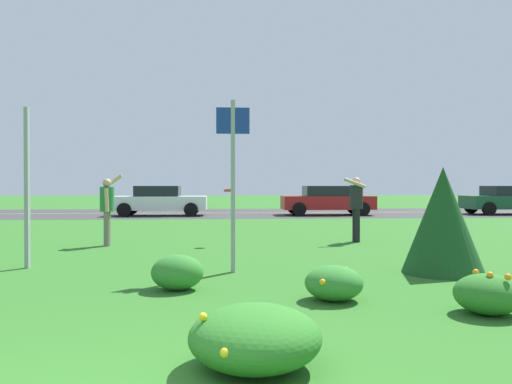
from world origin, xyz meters
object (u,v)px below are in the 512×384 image
(person_thrower_green_shirt, at_px, (107,205))
(frisbee_red, at_px, (229,191))
(car_dark_green_rightmost, at_px, (509,200))
(sign_post_near_path, at_px, (27,188))
(person_catcher_dark_shirt, at_px, (356,203))
(car_white_center_left, at_px, (160,200))
(sign_post_by_roadside, at_px, (233,169))
(car_red_center_right, at_px, (327,200))

(person_thrower_green_shirt, distance_m, frisbee_red, 2.98)
(frisbee_red, height_order, car_dark_green_rightmost, car_dark_green_rightmost)
(sign_post_near_path, distance_m, frisbee_red, 4.90)
(person_catcher_dark_shirt, xyz_separation_m, car_white_center_left, (-6.54, 11.74, -0.27))
(sign_post_near_path, xyz_separation_m, person_catcher_dark_shirt, (6.94, 3.67, -0.42))
(person_catcher_dark_shirt, distance_m, car_dark_green_rightmost, 16.16)
(car_dark_green_rightmost, bearing_deg, frisbee_red, -139.98)
(sign_post_by_roadside, relative_size, person_catcher_dark_shirt, 1.73)
(sign_post_near_path, distance_m, car_dark_green_rightmost, 23.74)
(car_red_center_right, bearing_deg, person_catcher_dark_shirt, -98.26)
(person_thrower_green_shirt, bearing_deg, sign_post_by_roadside, -52.71)
(car_red_center_right, bearing_deg, car_white_center_left, 180.00)
(frisbee_red, distance_m, car_red_center_right, 13.12)
(sign_post_by_roadside, xyz_separation_m, person_catcher_dark_shirt, (3.30, 4.35, -0.74))
(sign_post_near_path, xyz_separation_m, frisbee_red, (3.62, 3.31, -0.08))
(sign_post_near_path, relative_size, car_dark_green_rightmost, 0.64)
(person_thrower_green_shirt, height_order, person_catcher_dark_shirt, person_thrower_green_shirt)
(car_white_center_left, xyz_separation_m, car_dark_green_rightmost, (17.64, 0.00, 0.00))
(frisbee_red, bearing_deg, car_red_center_right, 67.46)
(sign_post_near_path, height_order, person_thrower_green_shirt, sign_post_near_path)
(car_red_center_right, bearing_deg, sign_post_near_path, -119.29)
(sign_post_near_path, distance_m, person_thrower_green_shirt, 3.33)
(sign_post_near_path, bearing_deg, person_thrower_green_shirt, 78.35)
(sign_post_near_path, height_order, car_red_center_right, sign_post_near_path)
(frisbee_red, distance_m, car_white_center_left, 12.54)
(person_catcher_dark_shirt, relative_size, frisbee_red, 6.67)
(sign_post_near_path, bearing_deg, car_white_center_left, 88.51)
(person_thrower_green_shirt, bearing_deg, car_white_center_left, 91.25)
(car_white_center_left, bearing_deg, person_catcher_dark_shirt, -60.88)
(frisbee_red, bearing_deg, person_thrower_green_shirt, -178.55)
(sign_post_by_roadside, xyz_separation_m, person_thrower_green_shirt, (-2.98, 3.91, -0.76))
(sign_post_by_roadside, height_order, frisbee_red, sign_post_by_roadside)
(car_white_center_left, xyz_separation_m, car_red_center_right, (8.25, 0.00, 0.00))
(person_thrower_green_shirt, relative_size, car_red_center_right, 0.39)
(sign_post_by_roadside, bearing_deg, car_red_center_right, 72.74)
(sign_post_near_path, height_order, car_white_center_left, sign_post_near_path)
(person_thrower_green_shirt, height_order, car_dark_green_rightmost, person_thrower_green_shirt)
(frisbee_red, distance_m, car_dark_green_rightmost, 18.84)
(sign_post_near_path, xyz_separation_m, car_white_center_left, (0.40, 15.41, -0.69))
(person_thrower_green_shirt, height_order, frisbee_red, person_thrower_green_shirt)
(person_thrower_green_shirt, xyz_separation_m, frisbee_red, (2.95, 0.07, 0.36))
(car_red_center_right, height_order, car_dark_green_rightmost, same)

